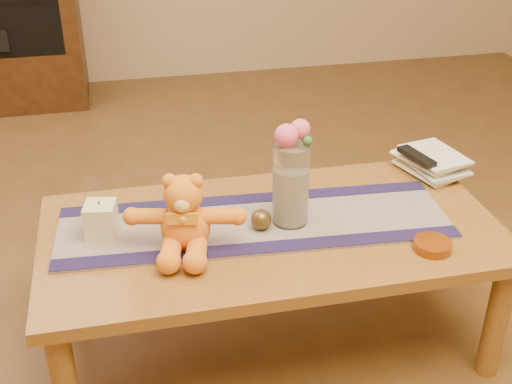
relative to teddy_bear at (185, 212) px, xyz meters
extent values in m
plane|color=#4E3116|center=(0.27, 0.05, -0.57)|extent=(5.50, 5.50, 0.00)
cube|color=brown|center=(0.27, 0.05, -0.14)|extent=(1.40, 0.70, 0.04)
cylinder|color=brown|center=(0.91, -0.24, -0.36)|extent=(0.07, 0.07, 0.41)
cylinder|color=brown|center=(-0.37, 0.34, -0.36)|extent=(0.07, 0.07, 0.41)
cylinder|color=brown|center=(0.91, 0.34, -0.36)|extent=(0.07, 0.07, 0.41)
cube|color=#1B234C|center=(0.22, 0.08, -0.11)|extent=(1.22, 0.43, 0.01)
cube|color=#1A133B|center=(0.21, -0.06, -0.11)|extent=(1.20, 0.14, 0.00)
cube|color=#1A133B|center=(0.23, 0.23, -0.11)|extent=(1.20, 0.14, 0.00)
cube|color=beige|center=(-0.24, 0.11, -0.06)|extent=(0.10, 0.10, 0.11)
cylinder|color=black|center=(-0.24, 0.11, 0.00)|extent=(0.00, 0.00, 0.01)
cylinder|color=silver|center=(0.33, 0.06, 0.02)|extent=(0.11, 0.11, 0.26)
cylinder|color=beige|center=(0.33, 0.06, -0.02)|extent=(0.09, 0.09, 0.18)
sphere|color=#E14F78|center=(0.31, 0.05, 0.18)|extent=(0.07, 0.07, 0.07)
sphere|color=#E14F78|center=(0.35, 0.07, 0.19)|extent=(0.06, 0.06, 0.06)
sphere|color=#5452B3|center=(0.34, 0.10, 0.18)|extent=(0.04, 0.04, 0.04)
sphere|color=#5452B3|center=(0.30, 0.08, 0.17)|extent=(0.04, 0.04, 0.04)
sphere|color=#33662D|center=(0.37, 0.04, 0.17)|extent=(0.03, 0.03, 0.03)
sphere|color=#52401B|center=(0.23, 0.04, -0.08)|extent=(0.08, 0.08, 0.06)
imported|color=#F2E8BB|center=(0.83, 0.27, -0.11)|extent=(0.23, 0.26, 0.02)
imported|color=#F2E8BB|center=(0.83, 0.26, -0.09)|extent=(0.20, 0.25, 0.02)
imported|color=#F2E8BB|center=(0.82, 0.27, -0.07)|extent=(0.23, 0.27, 0.02)
imported|color=#F2E8BB|center=(0.83, 0.27, -0.05)|extent=(0.21, 0.25, 0.02)
cube|color=black|center=(0.83, 0.26, -0.03)|extent=(0.08, 0.17, 0.02)
cylinder|color=#BF5914|center=(0.70, -0.17, -0.10)|extent=(0.14, 0.14, 0.03)
camera|label=1|loc=(-0.15, -1.62, 0.97)|focal=46.53mm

